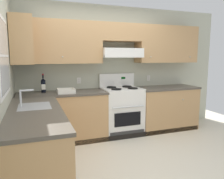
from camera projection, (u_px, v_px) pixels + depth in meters
name	position (u px, v px, depth m)	size (l,w,h in m)	color
ground_plane	(129.00, 165.00, 3.18)	(7.04, 7.04, 0.00)	beige
wall_back	(118.00, 60.00, 4.52)	(4.68, 0.57, 2.55)	#B7BAA3
wall_left	(2.00, 73.00, 2.66)	(0.47, 4.00, 2.55)	#B7BAA3
counter_back_run	(114.00, 113.00, 4.35)	(3.60, 0.65, 0.91)	tan
counter_left_run	(37.00, 146.00, 2.70)	(0.63, 1.91, 1.13)	tan
stove	(122.00, 111.00, 4.41)	(0.76, 0.62, 1.20)	white
wine_bottle	(43.00, 85.00, 3.92)	(0.08, 0.08, 0.33)	black
bowl	(66.00, 92.00, 3.89)	(0.30, 0.27, 0.07)	white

